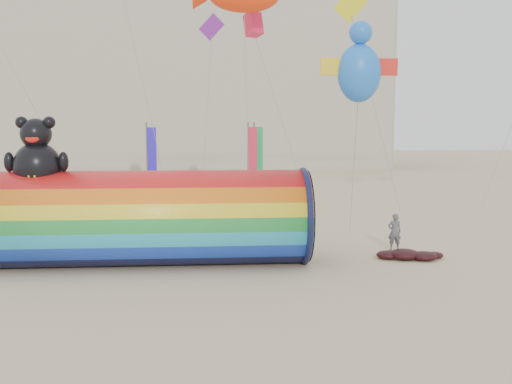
{
  "coord_description": "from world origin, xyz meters",
  "views": [
    {
      "loc": [
        -1.18,
        -21.5,
        5.28
      ],
      "look_at": [
        0.5,
        1.5,
        2.4
      ],
      "focal_mm": 40.0,
      "sensor_mm": 36.0,
      "label": 1
    }
  ],
  "objects": [
    {
      "name": "hotel_building",
      "position": [
        -12.0,
        45.95,
        10.31
      ],
      "size": [
        60.4,
        15.4,
        20.6
      ],
      "color": "#B7AD99",
      "rests_on": "ground"
    },
    {
      "name": "kite_handler",
      "position": [
        6.17,
        1.01,
        0.76
      ],
      "size": [
        0.57,
        0.39,
        1.52
      ],
      "primitive_type": "imported",
      "rotation": [
        0.0,
        0.0,
        3.1
      ],
      "color": "#4F5055",
      "rests_on": "ground"
    },
    {
      "name": "festival_banners",
      "position": [
        -0.72,
        15.49,
        2.64
      ],
      "size": [
        7.44,
        2.33,
        5.2
      ],
      "color": "#59595E",
      "rests_on": "ground"
    },
    {
      "name": "windsock_assembly",
      "position": [
        -3.75,
        -0.61,
        1.83
      ],
      "size": [
        11.99,
        3.65,
        5.53
      ],
      "color": "red",
      "rests_on": "ground"
    },
    {
      "name": "flying_kites",
      "position": [
        3.16,
        7.09,
        10.82
      ],
      "size": [
        30.39,
        15.19,
        10.06
      ],
      "color": "blue",
      "rests_on": "ground"
    },
    {
      "name": "fabric_bundle",
      "position": [
        6.26,
        -0.57,
        0.17
      ],
      "size": [
        2.62,
        1.35,
        0.41
      ],
      "color": "#3B0A0E",
      "rests_on": "ground"
    },
    {
      "name": "ground",
      "position": [
        0.0,
        0.0,
        0.0
      ],
      "size": [
        160.0,
        160.0,
        0.0
      ],
      "primitive_type": "plane",
      "color": "#CCB58C",
      "rests_on": "ground"
    }
  ]
}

